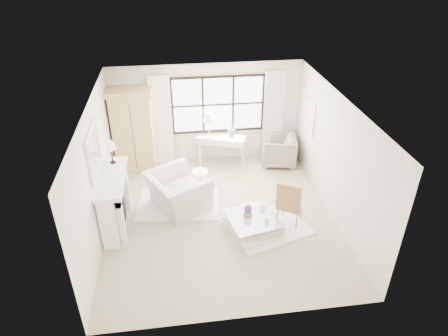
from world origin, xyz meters
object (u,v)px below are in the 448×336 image
at_px(club_armchair, 178,192).
at_px(coffee_table, 252,225).
at_px(console_table, 221,150).
at_px(armoire, 134,130).

relative_size(club_armchair, coffee_table, 1.10).
distance_m(console_table, coffee_table, 3.06).
height_order(armoire, console_table, armoire).
height_order(club_armchair, coffee_table, club_armchair).
relative_size(armoire, coffee_table, 1.89).
bearing_deg(armoire, console_table, 3.17).
xyz_separation_m(armoire, coffee_table, (2.53, -3.04, -0.96)).
relative_size(console_table, coffee_table, 1.16).
height_order(armoire, club_armchair, armoire).
distance_m(armoire, console_table, 2.38).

